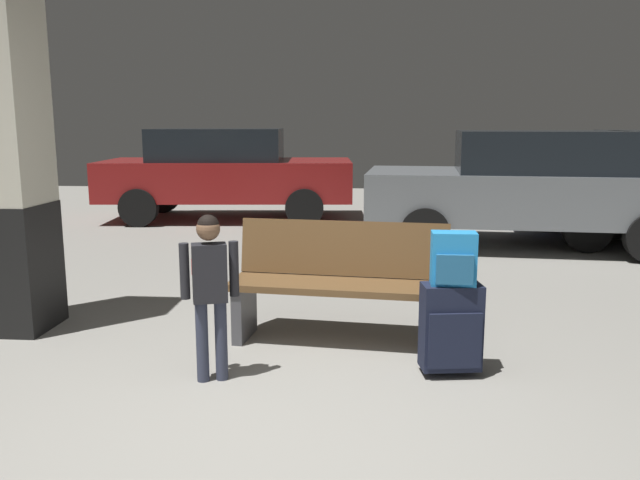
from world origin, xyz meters
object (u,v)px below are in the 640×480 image
object	(u,v)px
backpack_bright	(453,259)
parked_car_far	(225,171)
suitcase	(451,327)
bench	(339,283)
child	(210,280)
parked_car_near	(530,186)
structural_pillar	(1,133)

from	to	relation	value
backpack_bright	parked_car_far	bearing A→B (deg)	114.16
suitcase	parked_car_far	distance (m)	7.28
bench	child	world-z (taller)	child
suitcase	parked_car_near	distance (m)	4.78
parked_car_far	parked_car_near	world-z (taller)	same
parked_car_far	backpack_bright	bearing A→B (deg)	-65.84
structural_pillar	child	xyz separation A→B (m)	(1.82, -0.92, -0.88)
structural_pillar	bench	distance (m)	2.81
parked_car_near	child	bearing A→B (deg)	-122.85
suitcase	parked_car_near	world-z (taller)	parked_car_near
suitcase	child	size ratio (longest dim) A/B	0.56
parked_car_near	parked_car_far	bearing A→B (deg)	154.77
bench	parked_car_near	xyz separation A→B (m)	(2.28, 3.89, 0.36)
parked_car_far	parked_car_near	bearing A→B (deg)	-25.23
backpack_bright	child	xyz separation A→B (m)	(-1.52, -0.21, -0.11)
structural_pillar	suitcase	xyz separation A→B (m)	(3.34, -0.71, -1.22)
structural_pillar	bench	size ratio (longest dim) A/B	1.88
bench	child	distance (m)	1.15
structural_pillar	backpack_bright	size ratio (longest dim) A/B	9.13
child	structural_pillar	bearing A→B (deg)	153.11
backpack_bright	child	distance (m)	1.54
parked_car_far	structural_pillar	bearing A→B (deg)	-93.51
bench	child	size ratio (longest dim) A/B	1.54
structural_pillar	backpack_bright	xyz separation A→B (m)	(3.34, -0.71, -0.77)
bench	child	bearing A→B (deg)	-132.83
structural_pillar	parked_car_near	xyz separation A→B (m)	(4.87, 3.80, -0.74)
parked_car_far	parked_car_near	size ratio (longest dim) A/B	1.00
structural_pillar	parked_car_far	xyz separation A→B (m)	(0.36, 5.92, -0.74)
child	parked_car_near	bearing A→B (deg)	57.15
structural_pillar	suitcase	world-z (taller)	structural_pillar
suitcase	parked_car_near	size ratio (longest dim) A/B	0.14
child	parked_car_far	distance (m)	7.00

